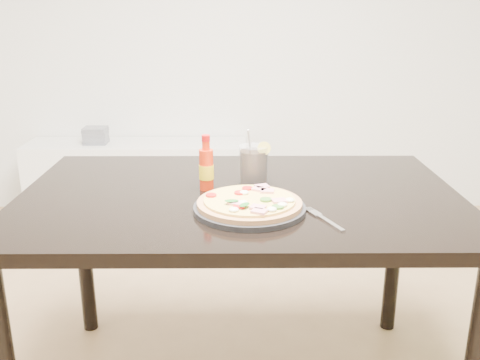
{
  "coord_description": "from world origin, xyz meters",
  "views": [
    {
      "loc": [
        -0.16,
        -1.25,
        1.31
      ],
      "look_at": [
        -0.15,
        0.25,
        0.83
      ],
      "focal_mm": 40.0,
      "sensor_mm": 36.0,
      "label": 1
    }
  ],
  "objects_px": {
    "hot_sauce_bottle": "(206,168)",
    "fork": "(323,218)",
    "dining_table": "(240,217)",
    "media_console": "(139,180)",
    "pizza": "(250,202)",
    "cola_cup": "(254,166)",
    "plate": "(249,208)"
  },
  "relations": [
    {
      "from": "dining_table",
      "to": "media_console",
      "type": "distance_m",
      "value": 1.87
    },
    {
      "from": "pizza",
      "to": "hot_sauce_bottle",
      "type": "bearing_deg",
      "value": 124.39
    },
    {
      "from": "pizza",
      "to": "hot_sauce_bottle",
      "type": "xyz_separation_m",
      "value": [
        -0.14,
        0.2,
        0.04
      ]
    },
    {
      "from": "pizza",
      "to": "media_console",
      "type": "distance_m",
      "value": 2.06
    },
    {
      "from": "plate",
      "to": "hot_sauce_bottle",
      "type": "height_order",
      "value": "hot_sauce_bottle"
    },
    {
      "from": "hot_sauce_bottle",
      "to": "plate",
      "type": "bearing_deg",
      "value": -55.68
    },
    {
      "from": "cola_cup",
      "to": "fork",
      "type": "relative_size",
      "value": 1.06
    },
    {
      "from": "dining_table",
      "to": "plate",
      "type": "distance_m",
      "value": 0.19
    },
    {
      "from": "pizza",
      "to": "fork",
      "type": "relative_size",
      "value": 1.69
    },
    {
      "from": "dining_table",
      "to": "pizza",
      "type": "distance_m",
      "value": 0.2
    },
    {
      "from": "hot_sauce_bottle",
      "to": "fork",
      "type": "distance_m",
      "value": 0.43
    },
    {
      "from": "plate",
      "to": "pizza",
      "type": "height_order",
      "value": "pizza"
    },
    {
      "from": "plate",
      "to": "fork",
      "type": "xyz_separation_m",
      "value": [
        0.2,
        -0.06,
        -0.01
      ]
    },
    {
      "from": "pizza",
      "to": "cola_cup",
      "type": "xyz_separation_m",
      "value": [
        0.02,
        0.26,
        0.04
      ]
    },
    {
      "from": "pizza",
      "to": "fork",
      "type": "height_order",
      "value": "pizza"
    },
    {
      "from": "dining_table",
      "to": "fork",
      "type": "relative_size",
      "value": 7.8
    },
    {
      "from": "media_console",
      "to": "dining_table",
      "type": "bearing_deg",
      "value": -69.07
    },
    {
      "from": "dining_table",
      "to": "hot_sauce_bottle",
      "type": "relative_size",
      "value": 7.75
    },
    {
      "from": "fork",
      "to": "hot_sauce_bottle",
      "type": "bearing_deg",
      "value": 119.11
    },
    {
      "from": "dining_table",
      "to": "plate",
      "type": "bearing_deg",
      "value": -80.69
    },
    {
      "from": "plate",
      "to": "hot_sauce_bottle",
      "type": "xyz_separation_m",
      "value": [
        -0.13,
        0.2,
        0.06
      ]
    },
    {
      "from": "hot_sauce_bottle",
      "to": "cola_cup",
      "type": "height_order",
      "value": "cola_cup"
    },
    {
      "from": "plate",
      "to": "media_console",
      "type": "xyz_separation_m",
      "value": [
        -0.68,
        1.87,
        -0.51
      ]
    },
    {
      "from": "dining_table",
      "to": "media_console",
      "type": "relative_size",
      "value": 1.0
    },
    {
      "from": "media_console",
      "to": "fork",
      "type": "bearing_deg",
      "value": -65.47
    },
    {
      "from": "cola_cup",
      "to": "media_console",
      "type": "xyz_separation_m",
      "value": [
        -0.7,
        1.61,
        -0.56
      ]
    },
    {
      "from": "pizza",
      "to": "cola_cup",
      "type": "distance_m",
      "value": 0.26
    },
    {
      "from": "cola_cup",
      "to": "media_console",
      "type": "bearing_deg",
      "value": 113.38
    },
    {
      "from": "dining_table",
      "to": "media_console",
      "type": "height_order",
      "value": "dining_table"
    },
    {
      "from": "cola_cup",
      "to": "fork",
      "type": "bearing_deg",
      "value": -59.94
    },
    {
      "from": "media_console",
      "to": "hot_sauce_bottle",
      "type": "bearing_deg",
      "value": -71.98
    },
    {
      "from": "dining_table",
      "to": "fork",
      "type": "height_order",
      "value": "fork"
    }
  ]
}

